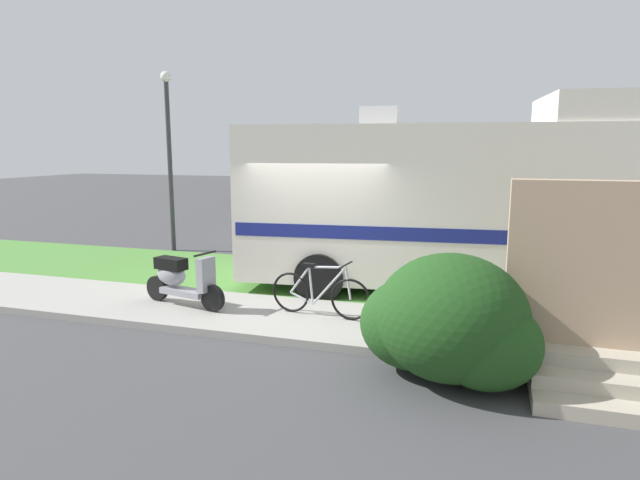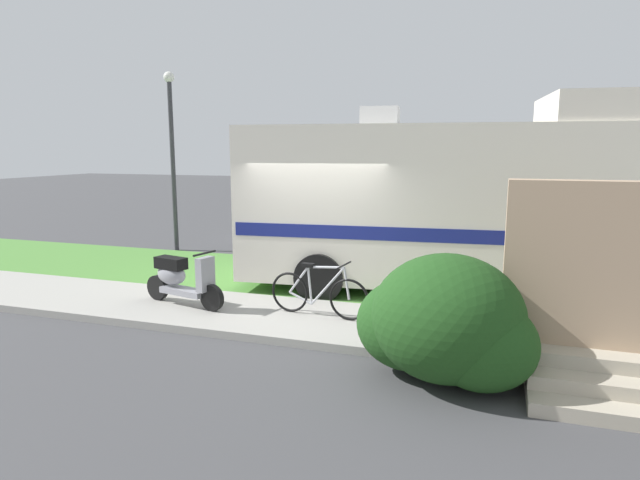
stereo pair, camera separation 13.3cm
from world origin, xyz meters
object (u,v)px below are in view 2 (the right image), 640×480
Objects in this scene: pickup_truck_near at (370,211)px; street_lamp_post at (172,145)px; scooter at (180,278)px; bicycle at (319,293)px; motorhome_rv at (441,202)px; bottle_green at (486,338)px.

pickup_truck_near is 1.20× the size of street_lamp_post.
pickup_truck_near is at bearing 77.04° from scooter.
street_lamp_post is (-4.85, -2.35, 1.84)m from pickup_truck_near.
street_lamp_post is (-5.64, 4.67, 2.34)m from bicycle.
bicycle is 7.08m from pickup_truck_near.
bicycle is at bearing -83.61° from pickup_truck_near.
motorhome_rv reaches higher than pickup_truck_near.
motorhome_rv is 5.14m from pickup_truck_near.
pickup_truck_near is 5.70m from street_lamp_post.
bicycle is 6.86× the size of bottle_green.
pickup_truck_near reaches higher than bottle_green.
bottle_green is at bearing -32.42° from street_lamp_post.
motorhome_rv is 7.64m from street_lamp_post.
bottle_green is (2.56, -0.53, -0.27)m from bicycle.
motorhome_rv reaches higher than bottle_green.
street_lamp_post reaches higher than pickup_truck_near.
bicycle is at bearing 168.24° from bottle_green.
scooter is at bearing -177.01° from bicycle.
pickup_truck_near is at bearing 113.89° from bottle_green.
pickup_truck_near is 22.97× the size of bottle_green.
street_lamp_post reaches higher than scooter.
motorhome_rv is 4.99m from scooter.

